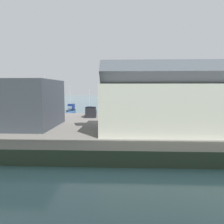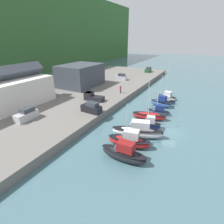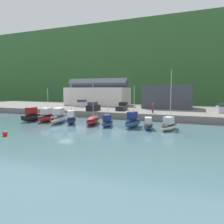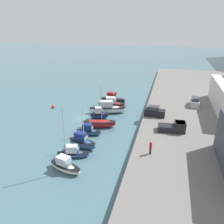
# 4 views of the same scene
# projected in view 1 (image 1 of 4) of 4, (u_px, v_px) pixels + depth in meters

# --- Properties ---
(ground_plane) EXTENTS (320.00, 320.00, 0.00)m
(ground_plane) POSITION_uv_depth(u_px,v_px,m) (115.00, 113.00, 60.07)
(ground_plane) COLOR #476B75
(quay_promenade) EXTENTS (107.78, 28.51, 1.47)m
(quay_promenade) POSITION_uv_depth(u_px,v_px,m) (109.00, 129.00, 32.71)
(quay_promenade) COLOR slate
(quay_promenade) RESTS_ON ground_plane
(harbor_clubhouse) EXTENTS (20.72, 9.26, 8.75)m
(harbor_clubhouse) POSITION_uv_depth(u_px,v_px,m) (185.00, 105.00, 26.70)
(harbor_clubhouse) COLOR silver
(harbor_clubhouse) RESTS_ON quay_promenade
(yacht_club_building) EXTENTS (12.88, 9.74, 6.44)m
(yacht_club_building) POSITION_uv_depth(u_px,v_px,m) (9.00, 103.00, 30.10)
(yacht_club_building) COLOR #3D424C
(yacht_club_building) RESTS_ON quay_promenade
(moored_boat_0) EXTENTS (1.96, 6.52, 2.93)m
(moored_boat_0) POSITION_uv_depth(u_px,v_px,m) (158.00, 111.00, 55.41)
(moored_boat_0) COLOR black
(moored_boat_0) RESTS_ON ground_plane
(moored_boat_1) EXTENTS (3.26, 6.81, 6.95)m
(moored_boat_1) POSITION_uv_depth(u_px,v_px,m) (145.00, 111.00, 54.93)
(moored_boat_1) COLOR red
(moored_boat_1) RESTS_ON ground_plane
(moored_boat_2) EXTENTS (4.53, 8.80, 2.99)m
(moored_boat_2) POSITION_uv_depth(u_px,v_px,m) (132.00, 111.00, 55.23)
(moored_boat_2) COLOR white
(moored_boat_2) RESTS_ON ground_plane
(moored_boat_3) EXTENTS (2.81, 4.46, 7.82)m
(moored_boat_3) POSITION_uv_depth(u_px,v_px,m) (119.00, 111.00, 56.30)
(moored_boat_3) COLOR navy
(moored_boat_3) RESTS_ON ground_plane
(moored_boat_4) EXTENTS (3.54, 7.12, 7.88)m
(moored_boat_4) POSITION_uv_depth(u_px,v_px,m) (103.00, 112.00, 55.19)
(moored_boat_4) COLOR red
(moored_boat_4) RESTS_ON ground_plane
(moored_boat_5) EXTENTS (1.87, 4.97, 6.52)m
(moored_boat_5) POSITION_uv_depth(u_px,v_px,m) (89.00, 112.00, 56.37)
(moored_boat_5) COLOR #33568E
(moored_boat_5) RESTS_ON ground_plane
(moored_boat_6) EXTENTS (2.62, 5.35, 7.39)m
(moored_boat_6) POSITION_uv_depth(u_px,v_px,m) (71.00, 111.00, 55.89)
(moored_boat_6) COLOR #33568E
(moored_boat_6) RESTS_ON ground_plane
(moored_boat_7) EXTENTS (2.84, 5.33, 2.03)m
(moored_boat_7) POSITION_uv_depth(u_px,v_px,m) (60.00, 112.00, 56.40)
(moored_boat_7) COLOR #33568E
(moored_boat_7) RESTS_ON ground_plane
(moored_boat_8) EXTENTS (3.07, 5.53, 10.06)m
(moored_boat_8) POSITION_uv_depth(u_px,v_px,m) (47.00, 112.00, 56.24)
(moored_boat_8) COLOR white
(moored_boat_8) RESTS_ON ground_plane
(parked_car_0) EXTENTS (2.03, 4.29, 2.16)m
(parked_car_0) POSITION_uv_depth(u_px,v_px,m) (124.00, 110.00, 44.44)
(parked_car_0) COLOR black
(parked_car_0) RESTS_ON quay_promenade
(parked_car_1) EXTENTS (4.21, 1.82, 2.16)m
(parked_car_1) POSITION_uv_depth(u_px,v_px,m) (176.00, 115.00, 35.56)
(parked_car_1) COLOR #B7B7BC
(parked_car_1) RESTS_ON quay_promenade
(pickup_truck_0) EXTENTS (2.39, 4.89, 1.90)m
(pickup_truck_0) POSITION_uv_depth(u_px,v_px,m) (91.00, 112.00, 40.79)
(pickup_truck_0) COLOR black
(pickup_truck_0) RESTS_ON quay_promenade
(person_on_quay) EXTENTS (0.40, 0.40, 2.14)m
(person_on_quay) POSITION_uv_depth(u_px,v_px,m) (52.00, 109.00, 44.48)
(person_on_quay) COLOR #232838
(person_on_quay) RESTS_ON quay_promenade
(mooring_buoy_0) EXTENTS (0.74, 0.74, 0.74)m
(mooring_buoy_0) POSITION_uv_depth(u_px,v_px,m) (129.00, 109.00, 69.12)
(mooring_buoy_0) COLOR red
(mooring_buoy_0) RESTS_ON ground_plane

